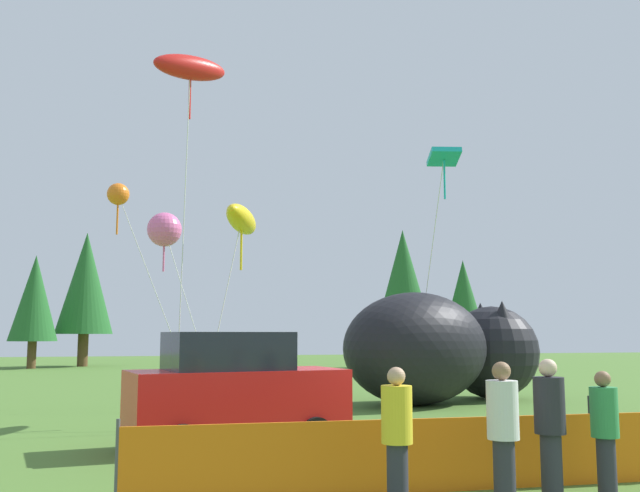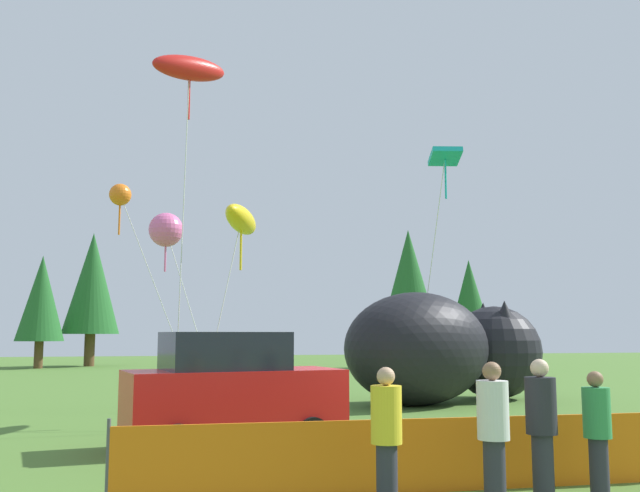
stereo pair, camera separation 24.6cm
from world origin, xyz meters
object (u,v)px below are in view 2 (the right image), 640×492
object	(u,v)px
kite_pink_octopus	(166,230)
kite_yellow_hero	(241,220)
spectator_in_white_shirt	(386,433)
kite_teal_diamond	(445,161)
inflatable_cat	(442,352)
kite_red_lizard	(190,70)
folding_chair	(584,416)
kite_orange_flower	(121,196)
spectator_in_red_shirt	(542,424)
spectator_in_blue_shirt	(493,429)
parked_car	(232,391)
spectator_in_grey_shirt	(597,429)

from	to	relation	value
kite_pink_octopus	kite_yellow_hero	world-z (taller)	kite_pink_octopus
spectator_in_white_shirt	kite_teal_diamond	bearing A→B (deg)	62.81
inflatable_cat	kite_yellow_hero	world-z (taller)	kite_yellow_hero
kite_red_lizard	folding_chair	bearing A→B (deg)	-25.19
kite_pink_octopus	kite_orange_flower	size ratio (longest dim) A/B	0.85
inflatable_cat	kite_teal_diamond	xyz separation A→B (m)	(-0.55, -1.75, 5.76)
spectator_in_red_shirt	kite_orange_flower	distance (m)	16.84
spectator_in_blue_shirt	kite_pink_octopus	xyz separation A→B (m)	(-3.79, 13.95, 4.37)
parked_car	spectator_in_red_shirt	bearing A→B (deg)	-68.79
parked_car	spectator_in_grey_shirt	bearing A→B (deg)	-62.76
spectator_in_white_shirt	kite_orange_flower	bearing A→B (deg)	104.72
inflatable_cat	kite_orange_flower	size ratio (longest dim) A/B	1.15
spectator_in_red_shirt	kite_red_lizard	size ratio (longest dim) A/B	0.20
inflatable_cat	kite_yellow_hero	xyz separation A→B (m)	(-6.87, -3.25, 3.48)
kite_yellow_hero	kite_teal_diamond	bearing A→B (deg)	13.33
kite_red_lizard	kite_orange_flower	distance (m)	6.69
spectator_in_white_shirt	kite_yellow_hero	distance (m)	10.43
spectator_in_red_shirt	kite_orange_flower	xyz separation A→B (m)	(-6.03, 14.71, 5.56)
kite_teal_diamond	kite_yellow_hero	size ratio (longest dim) A/B	1.40
spectator_in_red_shirt	kite_red_lizard	distance (m)	12.28
kite_yellow_hero	kite_red_lizard	bearing A→B (deg)	-148.25
kite_red_lizard	spectator_in_white_shirt	bearing A→B (deg)	-76.49
folding_chair	kite_teal_diamond	distance (m)	9.25
kite_pink_octopus	inflatable_cat	bearing A→B (deg)	-6.24
spectator_in_red_shirt	kite_teal_diamond	bearing A→B (deg)	72.22
spectator_in_red_shirt	kite_teal_diamond	size ratio (longest dim) A/B	0.24
spectator_in_white_shirt	spectator_in_grey_shirt	xyz separation A→B (m)	(3.00, 0.09, -0.05)
kite_teal_diamond	kite_orange_flower	distance (m)	10.29
parked_car	spectator_in_blue_shirt	distance (m)	6.41
spectator_in_blue_shirt	kite_teal_diamond	distance (m)	13.63
kite_orange_flower	kite_yellow_hero	distance (m)	6.31
parked_car	kite_teal_diamond	size ratio (longest dim) A/B	0.57
kite_orange_flower	kite_pink_octopus	bearing A→B (deg)	-35.05
spectator_in_blue_shirt	spectator_in_red_shirt	xyz separation A→B (m)	(0.81, 0.24, 0.01)
kite_red_lizard	spectator_in_grey_shirt	bearing A→B (deg)	-59.36
parked_car	folding_chair	size ratio (longest dim) A/B	5.03
spectator_in_blue_shirt	kite_teal_diamond	bearing A→B (deg)	68.90
folding_chair	kite_yellow_hero	size ratio (longest dim) A/B	0.16
spectator_in_white_shirt	inflatable_cat	bearing A→B (deg)	64.08
kite_red_lizard	kite_orange_flower	world-z (taller)	kite_red_lizard
spectator_in_grey_shirt	kite_orange_flower	size ratio (longest dim) A/B	0.24
spectator_in_white_shirt	kite_red_lizard	distance (m)	11.78
spectator_in_white_shirt	spectator_in_grey_shirt	bearing A→B (deg)	1.72
inflatable_cat	kite_red_lizard	xyz separation A→B (m)	(-8.31, -4.14, 7.06)
parked_car	inflatable_cat	world-z (taller)	inflatable_cat
spectator_in_blue_shirt	kite_pink_octopus	distance (m)	15.10
kite_pink_octopus	kite_orange_flower	xyz separation A→B (m)	(-1.43, 1.00, 1.20)
kite_teal_diamond	kite_pink_octopus	size ratio (longest dim) A/B	1.31
spectator_in_white_shirt	kite_pink_octopus	bearing A→B (deg)	100.08
spectator_in_red_shirt	parked_car	bearing A→B (deg)	121.40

